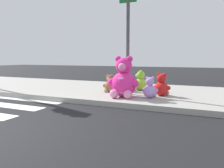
{
  "coord_description": "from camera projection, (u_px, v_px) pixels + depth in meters",
  "views": [
    {
      "loc": [
        3.35,
        -2.17,
        1.31
      ],
      "look_at": [
        0.81,
        3.6,
        0.55
      ],
      "focal_mm": 34.81,
      "sensor_mm": 36.0,
      "label": 1
    }
  ],
  "objects": [
    {
      "name": "sidewalk",
      "position": [
        110.0,
        91.0,
        8.19
      ],
      "size": [
        28.0,
        4.4,
        0.15
      ],
      "primitive_type": "cube",
      "color": "#9E9B93",
      "rests_on": "ground_plane"
    },
    {
      "name": "sign_pole",
      "position": [
        128.0,
        41.0,
        6.85
      ],
      "size": [
        0.56,
        0.11,
        3.2
      ],
      "color": "#4C4C51",
      "rests_on": "sidewalk"
    },
    {
      "name": "plush_pink_large",
      "position": [
        123.0,
        81.0,
        6.43
      ],
      "size": [
        0.94,
        0.84,
        1.22
      ],
      "color": "#F22D93",
      "rests_on": "sidewalk"
    },
    {
      "name": "plush_lavender",
      "position": [
        150.0,
        89.0,
        6.34
      ],
      "size": [
        0.48,
        0.42,
        0.63
      ],
      "color": "#B28CD8",
      "rests_on": "sidewalk"
    },
    {
      "name": "plush_brown",
      "position": [
        110.0,
        85.0,
        7.43
      ],
      "size": [
        0.47,
        0.42,
        0.61
      ],
      "color": "olive",
      "rests_on": "sidewalk"
    },
    {
      "name": "plush_lime",
      "position": [
        140.0,
        82.0,
        7.77
      ],
      "size": [
        0.51,
        0.55,
        0.72
      ],
      "color": "#8CD133",
      "rests_on": "sidewalk"
    },
    {
      "name": "plush_red",
      "position": [
        162.0,
        87.0,
        6.69
      ],
      "size": [
        0.54,
        0.5,
        0.71
      ],
      "color": "red",
      "rests_on": "sidewalk"
    },
    {
      "name": "plush_white",
      "position": [
        125.0,
        84.0,
        7.59
      ],
      "size": [
        0.43,
        0.44,
        0.62
      ],
      "color": "white",
      "rests_on": "sidewalk"
    }
  ]
}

